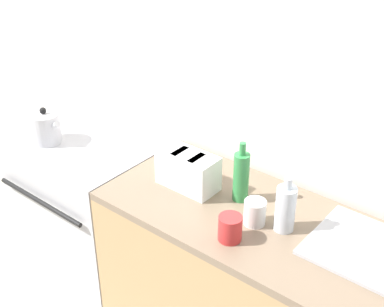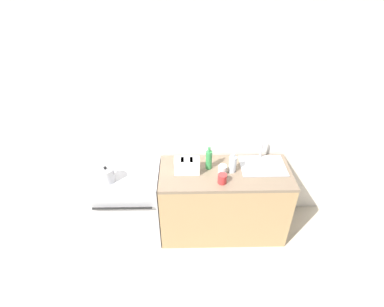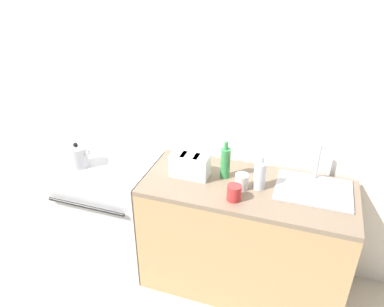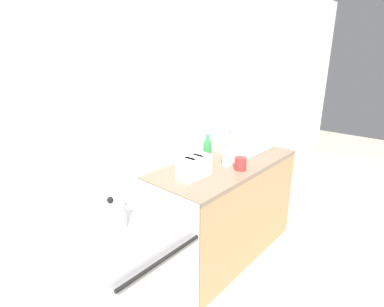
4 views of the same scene
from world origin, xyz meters
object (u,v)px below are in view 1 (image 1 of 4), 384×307
at_px(bottle_clear, 285,208).
at_px(cup_red, 230,228).
at_px(stove, 94,211).
at_px(kettle, 46,127).
at_px(toaster, 188,170).
at_px(bottle_green, 241,176).
at_px(cup_white, 255,212).

relative_size(bottle_clear, cup_red, 2.29).
bearing_deg(cup_red, stove, 170.75).
bearing_deg(stove, kettle, -142.72).
height_order(toaster, bottle_green, bottle_green).
relative_size(cup_red, cup_white, 0.99).
height_order(kettle, toaster, kettle).
height_order(stove, kettle, kettle).
xyz_separation_m(toaster, cup_white, (0.39, -0.04, -0.03)).
bearing_deg(bottle_clear, kettle, -174.02).
distance_m(toaster, cup_red, 0.42).
height_order(kettle, cup_white, kettle).
xyz_separation_m(bottle_green, cup_white, (0.14, -0.11, -0.06)).
relative_size(bottle_green, cup_red, 2.64).
height_order(stove, bottle_green, bottle_green).
xyz_separation_m(bottle_clear, cup_red, (-0.13, -0.19, -0.05)).
height_order(bottle_clear, cup_red, bottle_clear).
height_order(toaster, cup_white, toaster).
height_order(stove, cup_white, cup_white).
relative_size(kettle, toaster, 0.72).
xyz_separation_m(cup_red, cup_white, (0.02, 0.15, 0.00)).
distance_m(toaster, bottle_clear, 0.50).
xyz_separation_m(kettle, bottle_green, (1.09, 0.20, 0.04)).
relative_size(toaster, bottle_green, 0.98).
relative_size(bottle_clear, bottle_green, 0.87).
bearing_deg(toaster, kettle, -170.66).
bearing_deg(cup_red, kettle, 177.66).
height_order(bottle_clear, cup_white, bottle_clear).
bearing_deg(bottle_green, stove, -175.00).
bearing_deg(bottle_green, cup_red, -63.55).
height_order(bottle_green, cup_white, bottle_green).
height_order(stove, toaster, toaster).
xyz_separation_m(bottle_green, cup_red, (0.13, -0.25, -0.06)).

